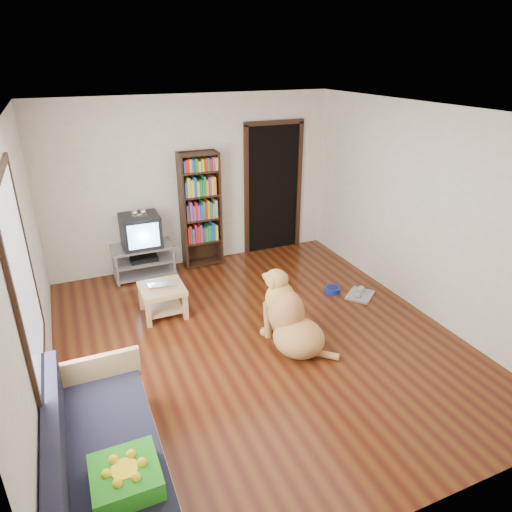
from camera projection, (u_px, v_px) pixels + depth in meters
name	position (u px, v px, depth m)	size (l,w,h in m)	color
ground	(258.00, 340.00, 5.42)	(5.00, 5.00, 0.00)	#54270E
ceiling	(258.00, 112.00, 4.36)	(5.00, 5.00, 0.00)	white
wall_back	(193.00, 183.00, 6.99)	(4.50, 4.50, 0.00)	silver
wall_front	(420.00, 377.00, 2.79)	(4.50, 4.50, 0.00)	silver
wall_left	(27.00, 275.00, 4.08)	(5.00, 5.00, 0.00)	silver
wall_right	(423.00, 212.00, 5.70)	(5.00, 5.00, 0.00)	silver
green_cushion	(126.00, 477.00, 3.08)	(0.45, 0.45, 0.15)	#33981C
laptop	(162.00, 287.00, 5.77)	(0.34, 0.22, 0.03)	silver
dog_bowl	(332.00, 290.00, 6.48)	(0.22, 0.22, 0.08)	navy
grey_rag	(360.00, 295.00, 6.39)	(0.40, 0.32, 0.03)	#989898
window	(23.00, 278.00, 3.58)	(0.03, 1.46, 1.70)	white
doorway	(273.00, 186.00, 7.53)	(1.03, 0.05, 2.19)	black
tv_stand	(144.00, 260.00, 6.87)	(0.90, 0.45, 0.50)	#99999E
crt_tv	(140.00, 230.00, 6.70)	(0.55, 0.52, 0.58)	black
bookshelf	(200.00, 204.00, 7.00)	(0.60, 0.30, 1.80)	black
sofa	(104.00, 462.00, 3.47)	(0.80, 1.80, 0.80)	tan
coffee_table	(162.00, 295.00, 5.85)	(0.55, 0.55, 0.40)	tan
dog	(290.00, 320.00, 5.20)	(0.71, 1.01, 0.91)	#CA814D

